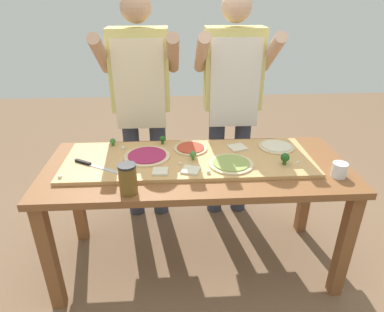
% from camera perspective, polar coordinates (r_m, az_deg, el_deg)
% --- Properties ---
extents(ground_plane, '(8.00, 8.00, 0.00)m').
position_cam_1_polar(ground_plane, '(2.40, 0.72, -17.50)').
color(ground_plane, brown).
extents(prep_table, '(1.77, 0.72, 0.75)m').
position_cam_1_polar(prep_table, '(2.01, 0.82, -4.02)').
color(prep_table, brown).
rests_on(prep_table, ground).
extents(cutting_board, '(1.46, 0.50, 0.02)m').
position_cam_1_polar(cutting_board, '(2.00, -0.57, -0.56)').
color(cutting_board, tan).
rests_on(cutting_board, prep_table).
extents(chefs_knife, '(0.28, 0.18, 0.02)m').
position_cam_1_polar(chefs_knife, '(1.99, -16.85, -1.41)').
color(chefs_knife, '#B7BABF').
rests_on(chefs_knife, cutting_board).
extents(pizza_whole_cheese_artichoke, '(0.22, 0.22, 0.02)m').
position_cam_1_polar(pizza_whole_cheese_artichoke, '(2.18, 14.17, 1.55)').
color(pizza_whole_cheese_artichoke, beige).
rests_on(pizza_whole_cheese_artichoke, cutting_board).
extents(pizza_whole_pesto_green, '(0.26, 0.26, 0.02)m').
position_cam_1_polar(pizza_whole_pesto_green, '(1.92, 6.65, -1.30)').
color(pizza_whole_pesto_green, beige).
rests_on(pizza_whole_pesto_green, cutting_board).
extents(pizza_whole_beet_magenta, '(0.28, 0.28, 0.02)m').
position_cam_1_polar(pizza_whole_beet_magenta, '(2.01, -7.66, 0.02)').
color(pizza_whole_beet_magenta, beige).
rests_on(pizza_whole_beet_magenta, cutting_board).
extents(pizza_whole_tomato_red, '(0.21, 0.21, 0.02)m').
position_cam_1_polar(pizza_whole_tomato_red, '(2.09, -0.25, 1.32)').
color(pizza_whole_tomato_red, beige).
rests_on(pizza_whole_tomato_red, cutting_board).
extents(pizza_slice_center, '(0.09, 0.09, 0.01)m').
position_cam_1_polar(pizza_slice_center, '(1.84, -5.43, -2.64)').
color(pizza_slice_center, beige).
rests_on(pizza_slice_center, cutting_board).
extents(pizza_slice_far_left, '(0.13, 0.13, 0.01)m').
position_cam_1_polar(pizza_slice_far_left, '(2.13, 7.73, 1.43)').
color(pizza_slice_far_left, beige).
rests_on(pizza_slice_far_left, cutting_board).
extents(pizza_slice_far_right, '(0.12, 0.12, 0.01)m').
position_cam_1_polar(pizza_slice_far_right, '(1.84, -0.21, -2.43)').
color(pizza_slice_far_right, beige).
rests_on(pizza_slice_far_right, cutting_board).
extents(broccoli_floret_back_mid, '(0.04, 0.04, 0.05)m').
position_cam_1_polar(broccoli_floret_back_mid, '(1.95, 0.18, 0.23)').
color(broccoli_floret_back_mid, '#487A23').
rests_on(broccoli_floret_back_mid, cutting_board).
extents(broccoli_floret_back_right, '(0.04, 0.04, 0.05)m').
position_cam_1_polar(broccoli_floret_back_right, '(2.20, -13.34, 2.43)').
color(broccoli_floret_back_right, '#3F7220').
rests_on(broccoli_floret_back_right, cutting_board).
extents(broccoli_floret_center_right, '(0.05, 0.05, 0.07)m').
position_cam_1_polar(broccoli_floret_center_right, '(1.97, 15.57, -0.31)').
color(broccoli_floret_center_right, '#2C5915').
rests_on(broccoli_floret_center_right, cutting_board).
extents(broccoli_floret_front_right, '(0.04, 0.04, 0.05)m').
position_cam_1_polar(broccoli_floret_front_right, '(2.17, -5.05, 2.86)').
color(broccoli_floret_front_right, '#2C5915').
rests_on(broccoli_floret_front_right, cutting_board).
extents(cheese_crumble_a, '(0.02, 0.02, 0.01)m').
position_cam_1_polar(cheese_crumble_a, '(1.91, -2.01, -1.30)').
color(cheese_crumble_a, white).
rests_on(cheese_crumble_a, cutting_board).
extents(cheese_crumble_b, '(0.03, 0.03, 0.02)m').
position_cam_1_polar(cheese_crumble_b, '(2.13, -11.62, 1.27)').
color(cheese_crumble_b, silver).
rests_on(cheese_crumble_b, cutting_board).
extents(cheese_crumble_c, '(0.02, 0.02, 0.01)m').
position_cam_1_polar(cheese_crumble_c, '(1.82, -10.44, -3.23)').
color(cheese_crumble_c, white).
rests_on(cheese_crumble_c, cutting_board).
extents(cheese_crumble_d, '(0.02, 0.02, 0.01)m').
position_cam_1_polar(cheese_crumble_d, '(2.02, 17.58, -1.06)').
color(cheese_crumble_d, white).
rests_on(cheese_crumble_d, cutting_board).
extents(cheese_crumble_e, '(0.02, 0.02, 0.02)m').
position_cam_1_polar(cheese_crumble_e, '(1.82, 2.82, -2.70)').
color(cheese_crumble_e, silver).
rests_on(cheese_crumble_e, cutting_board).
extents(cheese_crumble_f, '(0.02, 0.02, 0.02)m').
position_cam_1_polar(cheese_crumble_f, '(1.91, -21.57, -3.31)').
color(cheese_crumble_f, silver).
rests_on(cheese_crumble_f, cutting_board).
extents(flour_cup, '(0.08, 0.08, 0.08)m').
position_cam_1_polar(flour_cup, '(1.99, 23.78, -2.30)').
color(flour_cup, white).
rests_on(flour_cup, prep_table).
extents(sauce_jar, '(0.09, 0.09, 0.16)m').
position_cam_1_polar(sauce_jar, '(1.68, -10.87, -3.87)').
color(sauce_jar, brown).
rests_on(sauce_jar, prep_table).
extents(cook_left, '(0.54, 0.39, 1.67)m').
position_cam_1_polar(cook_left, '(2.43, -8.62, 10.16)').
color(cook_left, '#333847').
rests_on(cook_left, ground).
extents(cook_right, '(0.54, 0.39, 1.67)m').
position_cam_1_polar(cook_right, '(2.46, 6.85, 10.45)').
color(cook_right, '#333847').
rests_on(cook_right, ground).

